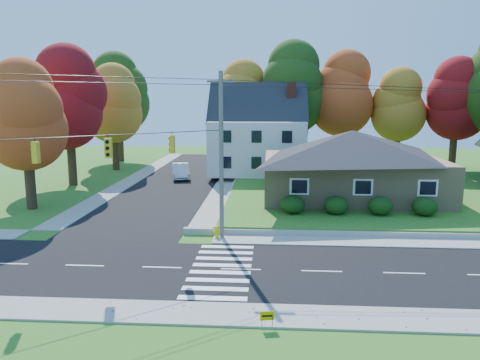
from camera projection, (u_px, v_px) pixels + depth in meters
The scene contains 22 objects.
ground at pixel (241, 270), 23.33m from camera, with size 120.00×120.00×0.00m, color #3D7923.
road_main at pixel (241, 269), 23.33m from camera, with size 90.00×8.00×0.02m, color black.
road_cross at pixel (181, 179), 49.40m from camera, with size 8.00×44.00×0.02m, color black.
sidewalk_north at pixel (246, 239), 28.24m from camera, with size 90.00×2.00×0.08m, color #9C9A90.
sidewalk_south at pixel (233, 314), 18.41m from camera, with size 90.00×2.00×0.08m, color #9C9A90.
lawn at pixel (396, 188), 43.08m from camera, with size 30.00×30.00×0.50m, color #3D7923.
ranch_house at pixel (352, 163), 37.97m from camera, with size 14.60×10.60×5.40m.
colonial_house at pixel (258, 135), 50.05m from camera, with size 10.40×8.40×9.60m.
hedge_row at pixel (358, 205), 32.27m from camera, with size 10.70×1.70×1.27m.
traffic_infrastructure at pixel (240, 164), 23.78m from camera, with size 38.10×10.66×10.00m.
tree_lot_0 at pixel (243, 99), 55.44m from camera, with size 6.72×6.72×12.51m.
tree_lot_1 at pixel (294, 88), 53.84m from camera, with size 7.84×7.84×14.60m.
tree_lot_2 at pixel (345, 94), 54.55m from camera, with size 7.28×7.28×13.56m.
tree_lot_3 at pixel (399, 105), 53.40m from camera, with size 6.16×6.16×11.47m.
tree_lot_4 at pixel (457, 99), 51.91m from camera, with size 6.72×6.72×12.51m.
tree_west_0 at pixel (25, 116), 34.99m from camera, with size 6.16×6.16×11.47m.
tree_west_1 at pixel (68, 98), 44.66m from camera, with size 7.28×7.28×13.56m.
tree_west_2 at pixel (113, 104), 54.54m from camera, with size 6.72×6.72×12.51m.
tree_west_3 at pixel (118, 93), 62.31m from camera, with size 7.84×7.84×14.60m.
white_car at pixel (181, 171), 49.57m from camera, with size 1.69×4.86×1.60m, color silver.
fire_hydrant at pixel (217, 232), 28.48m from camera, with size 0.44×0.35×0.79m.
yard_sign at pixel (267, 316), 17.32m from camera, with size 0.53×0.13×0.67m.
Camera 1 is at (1.42, -22.16, 8.44)m, focal length 35.00 mm.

